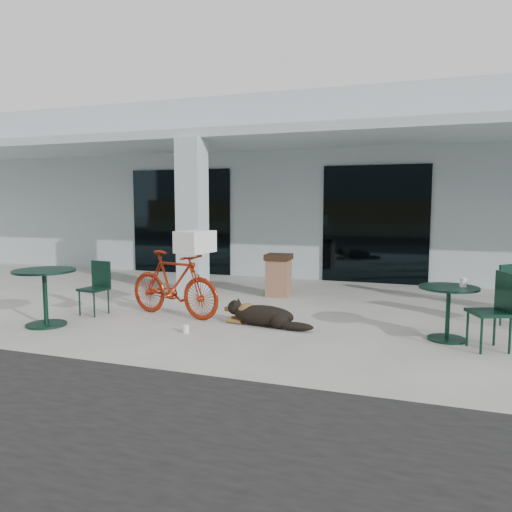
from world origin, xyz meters
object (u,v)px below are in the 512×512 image
at_px(bicycle, 174,284).
at_px(dog, 264,314).
at_px(cafe_table_far, 448,313).
at_px(cafe_chair_far_b, 489,311).
at_px(trash_receptacle, 279,275).
at_px(cafe_table_near, 45,298).
at_px(cafe_chair_near, 94,288).

height_order(bicycle, dog, bicycle).
xyz_separation_m(bicycle, dog, (1.58, -0.12, -0.36)).
bearing_deg(bicycle, cafe_table_far, -78.23).
relative_size(dog, cafe_chair_far_b, 1.10).
bearing_deg(cafe_table_far, cafe_chair_far_b, -32.64).
distance_m(bicycle, cafe_table_far, 4.18).
xyz_separation_m(cafe_chair_far_b, trash_receptacle, (-3.56, 2.59, -0.07)).
xyz_separation_m(bicycle, trash_receptacle, (1.09, 2.27, -0.12)).
distance_m(bicycle, dog, 1.63).
distance_m(bicycle, trash_receptacle, 2.52).
bearing_deg(dog, cafe_table_near, -154.47).
bearing_deg(cafe_chair_near, bicycle, 21.37).
height_order(cafe_table_near, cafe_chair_far_b, cafe_chair_far_b).
distance_m(cafe_table_near, trash_receptacle, 4.35).
bearing_deg(cafe_table_far, cafe_chair_near, -176.69).
relative_size(bicycle, dog, 1.65).
height_order(cafe_table_near, cafe_table_far, cafe_table_near).
height_order(cafe_table_near, cafe_chair_near, cafe_chair_near).
height_order(dog, cafe_table_near, cafe_table_near).
bearing_deg(cafe_chair_far_b, trash_receptacle, -148.70).
height_order(bicycle, trash_receptacle, bicycle).
bearing_deg(trash_receptacle, dog, -78.25).
relative_size(bicycle, cafe_chair_far_b, 1.81).
bearing_deg(dog, bicycle, -177.96).
relative_size(cafe_table_near, cafe_chair_far_b, 0.92).
relative_size(cafe_table_near, cafe_chair_near, 1.04).
xyz_separation_m(cafe_chair_near, cafe_table_far, (5.49, 0.32, -0.07)).
bearing_deg(trash_receptacle, bicycle, -115.55).
bearing_deg(cafe_chair_near, trash_receptacle, 54.51).
relative_size(dog, cafe_table_far, 1.39).
bearing_deg(cafe_chair_near, dog, 11.39).
relative_size(dog, cafe_chair_near, 1.23).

